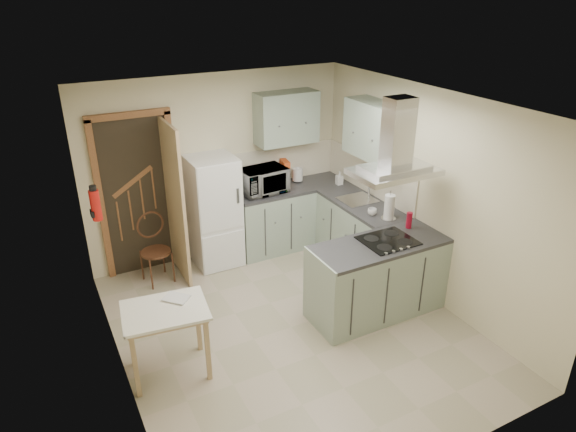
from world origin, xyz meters
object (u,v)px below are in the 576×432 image
extractor_hood (394,172)px  fridge (214,212)px  microwave (263,180)px  drop_leaf_table (168,341)px  peninsula (378,278)px  bentwood_chair (156,252)px

extractor_hood → fridge: bearing=123.8°
fridge → microwave: fridge is taller
extractor_hood → drop_leaf_table: bearing=177.5°
peninsula → microwave: (-0.51, 1.96, 0.62)m
drop_leaf_table → peninsula: bearing=4.9°
peninsula → drop_leaf_table: peninsula is taller
fridge → bentwood_chair: size_ratio=1.79×
peninsula → extractor_hood: extractor_hood is taller
bentwood_chair → microwave: (1.57, 0.11, 0.65)m
drop_leaf_table → bentwood_chair: size_ratio=0.94×
drop_leaf_table → bentwood_chair: (0.33, 1.74, 0.05)m
drop_leaf_table → bentwood_chair: 1.77m
fridge → drop_leaf_table: 2.25m
drop_leaf_table → microwave: bearing=51.8°
peninsula → drop_leaf_table: 2.42m
peninsula → extractor_hood: (0.10, 0.00, 1.27)m
peninsula → extractor_hood: bearing=0.0°
fridge → peninsula: bearing=-58.3°
peninsula → microwave: bearing=104.6°
fridge → peninsula: fridge is taller
fridge → peninsula: 2.35m
peninsula → microwave: size_ratio=2.51×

